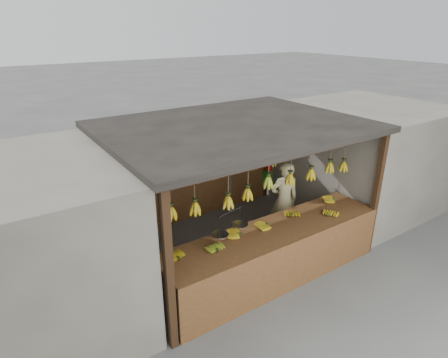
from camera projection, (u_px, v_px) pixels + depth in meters
ground at (233, 247)px, 7.12m from camera, size 80.00×80.00×0.00m
stall at (223, 143)px, 6.61m from camera, size 4.30×3.30×2.40m
neighbor_left at (5, 256)px, 4.83m from camera, size 3.00×3.00×2.30m
neighbor_right at (362, 156)px, 8.52m from camera, size 3.00×3.00×2.30m
counter at (280, 243)px, 5.91m from camera, size 3.92×0.89×0.96m
hanging_bananas at (234, 168)px, 6.49m from camera, size 3.64×2.25×0.40m
balance_scale at (230, 226)px, 5.51m from camera, size 0.66×0.33×0.90m
vendor at (284, 200)px, 7.27m from camera, size 0.65×0.54×1.53m
bag_bundles at (268, 159)px, 8.77m from camera, size 0.08×0.26×1.24m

